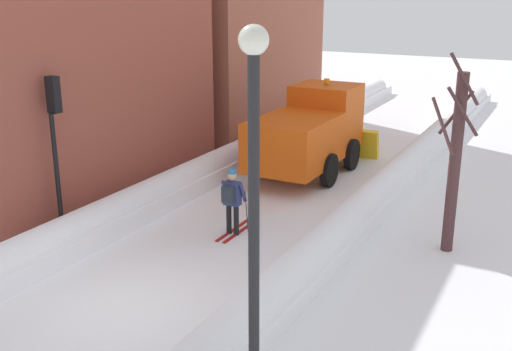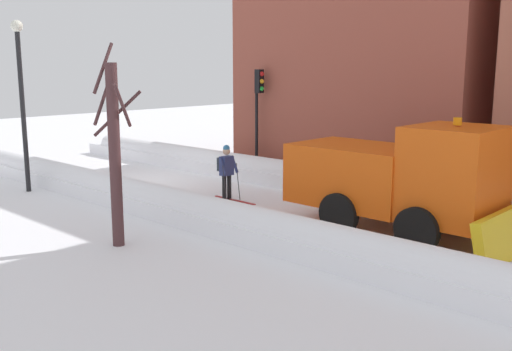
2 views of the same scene
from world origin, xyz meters
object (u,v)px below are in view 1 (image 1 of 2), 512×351
Objects in this scene: skier at (232,198)px; plow_truck at (311,131)px; traffic_light_pole at (55,126)px; street_lamp at (254,188)px; bare_tree_near at (455,160)px.

plow_truck is at bearing 93.60° from skier.
plow_truck is 6.11m from skier.
street_lamp is (7.59, -3.86, 0.69)m from traffic_light_pole.
bare_tree_near is (5.56, -4.50, 0.84)m from plow_truck.
plow_truck is 1.23× the size of bare_tree_near.
plow_truck is 7.20m from bare_tree_near.
skier is at bearing -163.05° from bare_tree_near.
plow_truck is at bearing 109.13° from street_lamp.
street_lamp is 7.79m from bare_tree_near.
bare_tree_near reaches higher than traffic_light_pole.
plow_truck reaches higher than skier.
bare_tree_near is (8.97, 3.70, -0.61)m from traffic_light_pole.
traffic_light_pole is at bearing 153.07° from street_lamp.
traffic_light_pole is (-3.79, -2.12, 1.92)m from skier.
plow_truck is at bearing 67.43° from traffic_light_pole.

